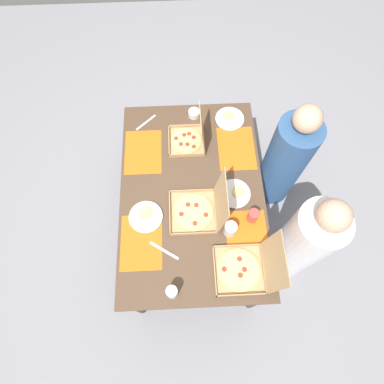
# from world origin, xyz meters

# --- Properties ---
(ground_plane) EXTENTS (6.00, 6.00, 0.00)m
(ground_plane) POSITION_xyz_m (0.00, 0.00, 0.00)
(ground_plane) COLOR gray
(dining_table) EXTENTS (1.47, 0.97, 0.73)m
(dining_table) POSITION_xyz_m (0.00, 0.00, 0.62)
(dining_table) COLOR #3F3328
(dining_table) RESTS_ON ground_plane
(placemat_near_left) EXTENTS (0.36, 0.26, 0.00)m
(placemat_near_left) POSITION_xyz_m (-0.33, -0.33, 0.73)
(placemat_near_left) COLOR orange
(placemat_near_left) RESTS_ON dining_table
(placemat_near_right) EXTENTS (0.36, 0.26, 0.00)m
(placemat_near_right) POSITION_xyz_m (0.33, -0.33, 0.73)
(placemat_near_right) COLOR orange
(placemat_near_right) RESTS_ON dining_table
(placemat_far_left) EXTENTS (0.36, 0.26, 0.00)m
(placemat_far_left) POSITION_xyz_m (-0.33, 0.33, 0.73)
(placemat_far_left) COLOR orange
(placemat_far_left) RESTS_ON dining_table
(placemat_far_right) EXTENTS (0.36, 0.26, 0.00)m
(placemat_far_right) POSITION_xyz_m (0.33, 0.33, 0.73)
(placemat_far_right) COLOR orange
(placemat_far_right) RESTS_ON dining_table
(pizza_box_center) EXTENTS (0.25, 0.26, 0.29)m
(pizza_box_center) POSITION_xyz_m (-0.40, 0.00, 0.77)
(pizza_box_center) COLOR tan
(pizza_box_center) RESTS_ON dining_table
(pizza_box_corner_right) EXTENTS (0.30, 0.35, 0.34)m
(pizza_box_corner_right) POSITION_xyz_m (0.15, 0.04, 0.78)
(pizza_box_corner_right) COLOR tan
(pizza_box_corner_right) RESTS_ON dining_table
(pizza_box_edge_far) EXTENTS (0.30, 0.35, 0.33)m
(pizza_box_edge_far) POSITION_xyz_m (0.53, 0.30, 0.78)
(pizza_box_edge_far) COLOR tan
(pizza_box_edge_far) RESTS_ON dining_table
(plate_near_right) EXTENTS (0.21, 0.21, 0.03)m
(plate_near_right) POSITION_xyz_m (-0.58, 0.31, 0.74)
(plate_near_right) COLOR white
(plate_near_right) RESTS_ON dining_table
(plate_middle) EXTENTS (0.21, 0.21, 0.03)m
(plate_middle) POSITION_xyz_m (0.03, 0.28, 0.74)
(plate_middle) COLOR white
(plate_middle) RESTS_ON dining_table
(plate_near_left) EXTENTS (0.22, 0.22, 0.03)m
(plate_near_left) POSITION_xyz_m (0.16, -0.31, 0.74)
(plate_near_left) COLOR white
(plate_near_left) RESTS_ON dining_table
(cup_clear_left) EXTENTS (0.07, 0.07, 0.11)m
(cup_clear_left) POSITION_xyz_m (0.65, -0.14, 0.78)
(cup_clear_left) COLOR silver
(cup_clear_left) RESTS_ON dining_table
(cup_dark) EXTENTS (0.08, 0.08, 0.10)m
(cup_dark) POSITION_xyz_m (0.29, 0.23, 0.78)
(cup_dark) COLOR silver
(cup_dark) RESTS_ON dining_table
(cup_spare) EXTENTS (0.07, 0.07, 0.10)m
(cup_spare) POSITION_xyz_m (0.21, 0.38, 0.78)
(cup_spare) COLOR #BF4742
(cup_spare) RESTS_ON dining_table
(condiment_bowl) EXTENTS (0.09, 0.09, 0.05)m
(condiment_bowl) POSITION_xyz_m (-0.63, 0.04, 0.75)
(condiment_bowl) COLOR white
(condiment_bowl) RESTS_ON dining_table
(fork_by_near_right) EXTENTS (0.14, 0.15, 0.00)m
(fork_by_near_right) POSITION_xyz_m (-0.58, -0.32, 0.73)
(fork_by_near_right) COLOR #B7B7BC
(fork_by_near_right) RESTS_ON dining_table
(knife_by_near_left) EXTENTS (0.13, 0.19, 0.00)m
(knife_by_near_left) POSITION_xyz_m (0.39, -0.19, 0.73)
(knife_by_near_left) COLOR #B7B7BC
(knife_by_near_left) RESTS_ON dining_table
(diner_left_seat) EXTENTS (0.32, 0.32, 1.14)m
(diner_left_seat) POSITION_xyz_m (-0.33, 0.74, 0.51)
(diner_left_seat) COLOR #33598C
(diner_left_seat) RESTS_ON ground_plane
(diner_right_seat) EXTENTS (0.32, 0.32, 1.17)m
(diner_right_seat) POSITION_xyz_m (0.33, 0.74, 0.53)
(diner_right_seat) COLOR white
(diner_right_seat) RESTS_ON ground_plane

